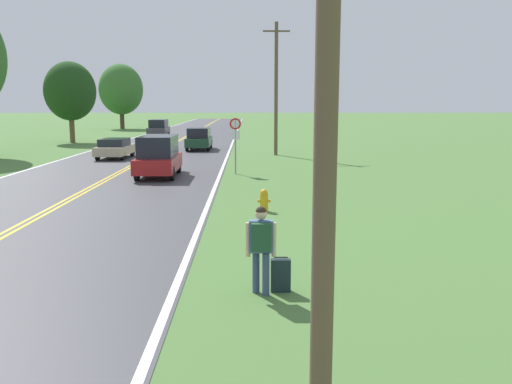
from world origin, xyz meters
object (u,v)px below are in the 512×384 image
traffic_sign (235,132)px  car_champagne_sedan_mid_near (115,148)px  car_dark_grey_suv_receding (159,127)px  car_dark_green_suv_mid_far (199,138)px  hitchhiker_person (261,241)px  fire_hydrant (264,200)px  tree_mid_treeline (121,89)px  tree_left_verge (70,91)px  suitcase (281,275)px  car_red_van_approaching (158,156)px

traffic_sign → car_champagne_sedan_mid_near: traffic_sign is taller
traffic_sign → car_champagne_sedan_mid_near: (-7.93, 7.93, -1.45)m
car_dark_grey_suv_receding → car_dark_green_suv_mid_far: bearing=-162.9°
hitchhiker_person → fire_hydrant: size_ratio=2.26×
traffic_sign → tree_mid_treeline: bearing=109.0°
tree_left_verge → car_champagne_sedan_mid_near: bearing=-63.0°
car_dark_green_suv_mid_far → car_dark_grey_suv_receding: car_dark_grey_suv_receding is taller
suitcase → tree_mid_treeline: (-18.15, 66.38, 5.10)m
tree_mid_treeline → car_dark_green_suv_mid_far: 37.69m
tree_mid_treeline → car_dark_grey_suv_receding: (7.75, -16.50, -4.47)m
fire_hydrant → car_dark_green_suv_mid_far: car_dark_green_suv_mid_far is taller
car_red_van_approaching → tree_left_verge: bearing=-154.3°
traffic_sign → car_dark_green_suv_mid_far: bearing=102.2°
hitchhiker_person → traffic_sign: (-0.87, 17.37, 1.11)m
car_red_van_approaching → car_dark_grey_suv_receding: 34.01m
traffic_sign → car_red_van_approaching: (-3.70, -0.89, -1.11)m
hitchhiker_person → fire_hydrant: hitchhiker_person is taller
fire_hydrant → car_dark_grey_suv_receding: (-10.31, 42.18, 0.56)m
car_dark_grey_suv_receding → traffic_sign: bearing=-165.5°
tree_left_verge → suitcase: bearing=-67.3°
hitchhiker_person → traffic_sign: bearing=3.1°
fire_hydrant → traffic_sign: 9.73m
traffic_sign → car_dark_grey_suv_receding: size_ratio=0.59×
tree_mid_treeline → car_champagne_sedan_mid_near: (8.98, -41.24, -4.74)m
suitcase → car_champagne_sedan_mid_near: (-9.17, 25.14, 0.36)m
tree_mid_treeline → car_dark_grey_suv_receding: tree_mid_treeline is taller
car_champagne_sedan_mid_near → tree_mid_treeline: bearing=13.8°
traffic_sign → car_dark_grey_suv_receding: (-9.16, 32.68, -1.19)m
traffic_sign → car_red_van_approaching: size_ratio=0.63×
tree_mid_treeline → car_red_van_approaching: 51.97m
tree_left_verge → tree_mid_treeline: 26.97m
traffic_sign → car_dark_grey_suv_receding: traffic_sign is taller
car_red_van_approaching → car_dark_green_suv_mid_far: size_ratio=1.04×
car_champagne_sedan_mid_near → hitchhiker_person: bearing=-159.3°
hitchhiker_person → car_champagne_sedan_mid_near: 26.79m
fire_hydrant → car_dark_green_suv_mid_far: size_ratio=0.17×
tree_left_verge → car_champagne_sedan_mid_near: (7.31, -14.34, -3.89)m
hitchhiker_person → car_red_van_approaching: bearing=15.7°
hitchhiker_person → suitcase: 0.81m
car_dark_green_suv_mid_far → suitcase: bearing=7.8°
fire_hydrant → traffic_sign: (-1.15, 9.50, 1.75)m
fire_hydrant → tree_mid_treeline: size_ratio=0.08×
fire_hydrant → car_dark_green_suv_mid_far: 24.28m
car_dark_green_suv_mid_far → car_dark_grey_suv_receding: 19.26m
suitcase → car_red_van_approaching: 17.05m
hitchhiker_person → car_red_van_approaching: car_red_van_approaching is taller
hitchhiker_person → tree_mid_treeline: (-17.77, 66.55, 4.40)m
suitcase → car_dark_grey_suv_receding: bearing=12.0°
fire_hydrant → tree_mid_treeline: bearing=107.1°
hitchhiker_person → traffic_sign: size_ratio=0.59×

